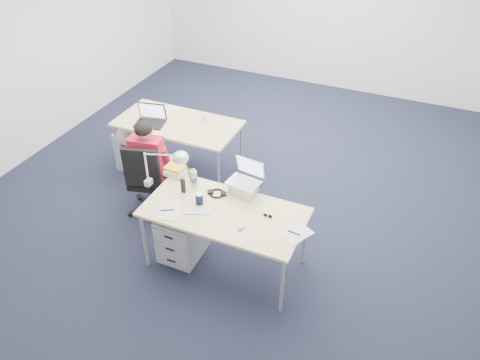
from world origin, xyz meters
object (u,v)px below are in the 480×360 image
(silver_laptop, at_px, (244,179))
(wireless_keyboard, at_px, (197,211))
(desk_far, at_px, (178,126))
(bear_figurine, at_px, (192,175))
(drawer_pedestal_far, at_px, (137,147))
(desk_lamp, at_px, (160,167))
(computer_mouse, at_px, (241,226))
(can_koozie, at_px, (199,198))
(drawer_pedestal_near, at_px, (183,234))
(dark_laptop, at_px, (149,115))
(headphones, at_px, (217,193))
(sunglasses, at_px, (268,216))
(seated_person, at_px, (153,162))
(water_bottle, at_px, (194,178))
(desk_near, at_px, (224,215))
(book_stack, at_px, (176,171))
(far_cup, at_px, (204,117))
(office_chair, at_px, (151,192))
(cordless_phone, at_px, (183,186))

(silver_laptop, distance_m, wireless_keyboard, 0.57)
(desk_far, distance_m, bear_figurine, 1.31)
(drawer_pedestal_far, bearing_deg, desk_lamp, -45.03)
(computer_mouse, distance_m, bear_figurine, 0.93)
(desk_far, bearing_deg, can_koozie, -52.58)
(desk_lamp, bearing_deg, computer_mouse, 2.15)
(drawer_pedestal_near, relative_size, dark_laptop, 1.52)
(drawer_pedestal_near, distance_m, dark_laptop, 1.77)
(headphones, bearing_deg, silver_laptop, 18.79)
(sunglasses, bearing_deg, silver_laptop, 143.86)
(headphones, bearing_deg, drawer_pedestal_near, -150.94)
(desk_far, xyz_separation_m, seated_person, (0.10, -0.75, -0.08))
(silver_laptop, bearing_deg, wireless_keyboard, -114.72)
(wireless_keyboard, height_order, headphones, headphones)
(desk_far, height_order, wireless_keyboard, wireless_keyboard)
(drawer_pedestal_far, distance_m, dark_laptop, 0.66)
(drawer_pedestal_near, relative_size, water_bottle, 2.60)
(desk_near, distance_m, desk_far, 1.90)
(headphones, distance_m, can_koozie, 0.23)
(desk_far, bearing_deg, bear_figurine, -53.17)
(desk_far, distance_m, book_stack, 1.17)
(desk_near, xyz_separation_m, headphones, (-0.18, 0.21, 0.06))
(desk_far, height_order, far_cup, far_cup)
(drawer_pedestal_far, xyz_separation_m, can_koozie, (1.64, -1.23, 0.52))
(office_chair, relative_size, desk_lamp, 1.82)
(book_stack, bearing_deg, water_bottle, -19.42)
(desk_far, height_order, computer_mouse, computer_mouse)
(drawer_pedestal_near, relative_size, headphones, 2.69)
(bear_figurine, bearing_deg, wireless_keyboard, -65.62)
(sunglasses, bearing_deg, office_chair, 166.84)
(bear_figurine, bearing_deg, drawer_pedestal_near, -91.48)
(desk_near, xyz_separation_m, desk_lamp, (-0.75, 0.07, 0.32))
(computer_mouse, relative_size, book_stack, 0.42)
(bear_figurine, height_order, desk_lamp, desk_lamp)
(desk_far, relative_size, wireless_keyboard, 6.38)
(bear_figurine, xyz_separation_m, dark_laptop, (-1.08, 0.86, 0.06))
(wireless_keyboard, relative_size, dark_laptop, 0.69)
(drawer_pedestal_near, relative_size, cordless_phone, 3.36)
(desk_lamp, bearing_deg, cordless_phone, 24.92)
(bear_figurine, height_order, far_cup, bear_figurine)
(wireless_keyboard, xyz_separation_m, book_stack, (-0.51, 0.46, 0.04))
(desk_near, xyz_separation_m, cordless_phone, (-0.52, 0.11, 0.13))
(silver_laptop, height_order, wireless_keyboard, silver_laptop)
(computer_mouse, bearing_deg, sunglasses, 55.52)
(seated_person, relative_size, bear_figurine, 8.22)
(desk_lamp, height_order, far_cup, desk_lamp)
(drawer_pedestal_far, xyz_separation_m, bear_figurine, (1.38, -0.91, 0.53))
(desk_far, bearing_deg, office_chair, -82.26)
(drawer_pedestal_near, xyz_separation_m, dark_laptop, (-1.13, 1.22, 0.59))
(can_koozie, bearing_deg, far_cup, 115.62)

